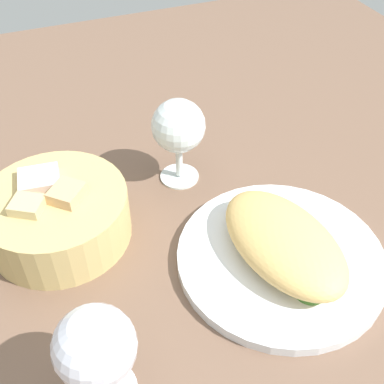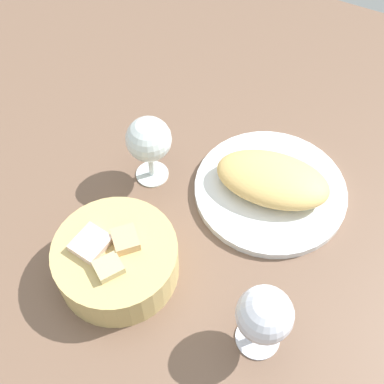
{
  "view_description": "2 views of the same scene",
  "coord_description": "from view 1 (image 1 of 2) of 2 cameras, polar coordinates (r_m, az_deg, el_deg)",
  "views": [
    {
      "loc": [
        -41.18,
        13.46,
        47.23
      ],
      "look_at": [
        0.76,
        -3.06,
        5.56
      ],
      "focal_mm": 45.42,
      "sensor_mm": 36.0,
      "label": 1
    },
    {
      "loc": [
        -20.74,
        38.63,
        68.36
      ],
      "look_at": [
        0.83,
        -2.06,
        4.13
      ],
      "focal_mm": 46.34,
      "sensor_mm": 36.0,
      "label": 2
    }
  ],
  "objects": [
    {
      "name": "bread_basket",
      "position": [
        0.64,
        -15.62,
        -2.54
      ],
      "size": [
        18.19,
        18.19,
        8.24
      ],
      "color": "tan",
      "rests_on": "ground_plane"
    },
    {
      "name": "plate",
      "position": [
        0.61,
        10.37,
        -7.63
      ],
      "size": [
        25.57,
        25.57,
        1.4
      ],
      "primitive_type": "cylinder",
      "color": "white",
      "rests_on": "ground_plane"
    },
    {
      "name": "omelette",
      "position": [
        0.59,
        10.73,
        -5.72
      ],
      "size": [
        20.28,
        13.79,
        4.73
      ],
      "primitive_type": "ellipsoid",
      "rotation": [
        0.0,
        0.0,
        0.15
      ],
      "color": "#DDB467",
      "rests_on": "plate"
    },
    {
      "name": "wine_glass_far",
      "position": [
        0.46,
        -11.28,
        -17.65
      ],
      "size": [
        7.54,
        7.54,
        12.45
      ],
      "color": "silver",
      "rests_on": "ground_plane"
    },
    {
      "name": "wine_glass_near",
      "position": [
        0.67,
        -1.61,
        7.46
      ],
      "size": [
        7.48,
        7.48,
        12.95
      ],
      "color": "silver",
      "rests_on": "ground_plane"
    },
    {
      "name": "lettuce_garnish",
      "position": [
        0.57,
        13.77,
        -10.88
      ],
      "size": [
        3.69,
        3.69,
        1.59
      ],
      "primitive_type": "cone",
      "color": "#478135",
      "rests_on": "plate"
    },
    {
      "name": "ground_plane",
      "position": [
        0.65,
        -2.28,
        -5.37
      ],
      "size": [
        140.0,
        140.0,
        2.0
      ],
      "primitive_type": "cube",
      "color": "brown"
    }
  ]
}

